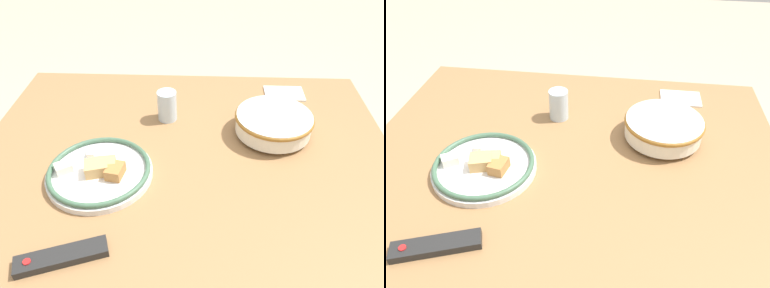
{
  "view_description": "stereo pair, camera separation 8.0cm",
  "coord_description": "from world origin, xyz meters",
  "views": [
    {
      "loc": [
        -0.06,
        0.81,
        1.44
      ],
      "look_at": [
        -0.02,
        -0.03,
        0.78
      ],
      "focal_mm": 35.0,
      "sensor_mm": 36.0,
      "label": 1
    },
    {
      "loc": [
        -0.14,
        0.81,
        1.44
      ],
      "look_at": [
        -0.02,
        -0.03,
        0.78
      ],
      "focal_mm": 35.0,
      "sensor_mm": 36.0,
      "label": 2
    }
  ],
  "objects": [
    {
      "name": "food_plate",
      "position": [
        0.22,
        0.08,
        0.76
      ],
      "size": [
        0.28,
        0.28,
        0.05
      ],
      "color": "white",
      "rests_on": "dining_table"
    },
    {
      "name": "dining_table",
      "position": [
        0.0,
        0.0,
        0.66
      ],
      "size": [
        1.23,
        1.0,
        0.74
      ],
      "color": "olive",
      "rests_on": "ground_plane"
    },
    {
      "name": "drinking_glass",
      "position": [
        0.07,
        -0.2,
        0.79
      ],
      "size": [
        0.06,
        0.06,
        0.1
      ],
      "color": "silver",
      "rests_on": "dining_table"
    },
    {
      "name": "tv_remote",
      "position": [
        0.24,
        0.34,
        0.75
      ],
      "size": [
        0.2,
        0.11,
        0.02
      ],
      "rotation": [
        0.0,
        0.0,
        5.06
      ],
      "color": "black",
      "rests_on": "dining_table"
    },
    {
      "name": "folded_napkin",
      "position": [
        -0.34,
        -0.37,
        0.74
      ],
      "size": [
        0.14,
        0.1,
        0.01
      ],
      "color": "white",
      "rests_on": "dining_table"
    },
    {
      "name": "noodle_bowl",
      "position": [
        -0.27,
        -0.13,
        0.78
      ],
      "size": [
        0.24,
        0.24,
        0.07
      ],
      "color": "silver",
      "rests_on": "dining_table"
    }
  ]
}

